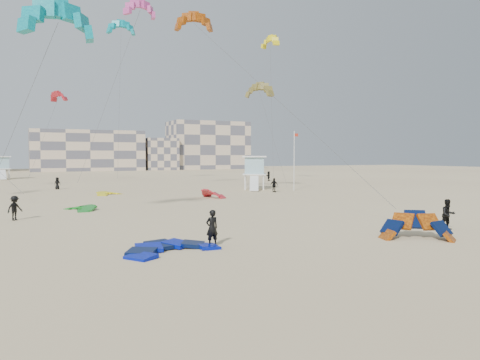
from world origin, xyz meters
name	(u,v)px	position (x,y,z in m)	size (l,w,h in m)	color
ground	(222,263)	(0.00, 0.00, 0.00)	(320.00, 320.00, 0.00)	beige
kite_ground_blue	(171,252)	(-1.33, 3.15, 0.00)	(4.26, 4.44, 0.64)	#0011BB
kite_ground_orange	(417,239)	(11.81, 0.69, 0.00)	(3.82, 3.11, 2.33)	orange
kite_ground_green	(81,210)	(-3.34, 22.65, 0.00)	(3.10, 3.25, 0.73)	#169029
kite_ground_red_far	(212,198)	(10.86, 28.69, 0.00)	(2.95, 2.80, 1.44)	red
kite_ground_yellow	(108,195)	(1.27, 37.27, 0.00)	(3.07, 3.19, 0.72)	#FFFE11
kitesurfer_main	(212,228)	(0.94, 3.58, 0.92)	(0.67, 0.44, 1.84)	black
kitesurfer_b	(448,214)	(16.04, 2.35, 0.94)	(0.91, 0.71, 1.88)	black
kitesurfer_c	(15,208)	(-8.22, 18.12, 0.87)	(1.12, 0.64, 1.74)	black
kitesurfer_d	(274,185)	(20.68, 32.63, 0.88)	(1.03, 0.43, 1.76)	black
kitesurfer_e	(57,183)	(-3.49, 49.27, 0.82)	(0.80, 0.52, 1.63)	black
kitesurfer_f	(269,176)	(32.27, 55.53, 0.88)	(1.62, 0.52, 1.75)	black
kite_fly_teal_a	(58,22)	(-5.37, 14.43, 13.11)	(7.66, 11.62, 13.62)	#09ACAC
kite_fly_orange	(194,23)	(9.16, 29.61, 18.60)	(8.15, 26.46, 18.99)	orange
kite_fly_pink	(140,10)	(5.82, 39.70, 22.37)	(9.32, 8.13, 22.50)	#E347B1
kite_fly_olive	(259,91)	(20.21, 35.87, 12.83)	(5.22, 10.22, 13.32)	brown
kite_fly_yellow	(270,42)	(28.94, 49.03, 22.77)	(4.14, 4.18, 22.99)	#FFFE11
kite_fly_teal_b	(121,29)	(6.99, 58.16, 24.72)	(4.50, 4.53, 25.26)	#09ACAC
kite_fly_red	(58,97)	(-2.09, 64.89, 14.18)	(7.18, 6.84, 14.61)	red
lifeguard_tower_near	(255,173)	(20.56, 37.86, 2.23)	(4.29, 6.75, 4.51)	white
lifeguard_tower_far	(2,168)	(-11.38, 82.97, 2.20)	(3.40, 6.20, 4.44)	white
flagpole	(294,160)	(24.22, 33.72, 4.05)	(0.63, 0.10, 7.70)	white
condo_mid	(87,151)	(10.00, 130.00, 6.00)	(32.00, 16.00, 12.00)	beige
condo_east	(208,145)	(50.00, 132.00, 8.00)	(26.00, 14.00, 16.00)	beige
condo_fill_right	(160,154)	(32.00, 128.00, 5.00)	(10.00, 10.00, 10.00)	beige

